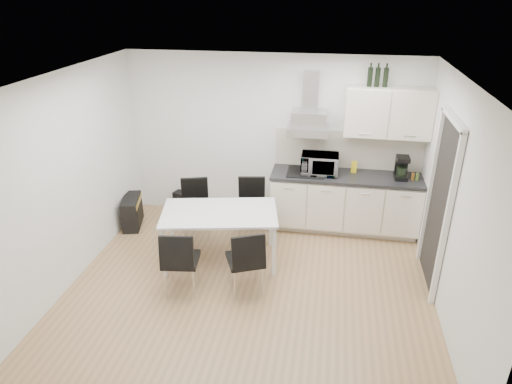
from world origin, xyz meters
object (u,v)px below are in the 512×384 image
at_px(chair_far_right, 251,208).
at_px(floor_speaker, 181,201).
at_px(kitchenette, 349,179).
at_px(guitar_amp, 132,212).
at_px(chair_far_left, 196,210).
at_px(chair_near_right, 245,260).
at_px(dining_table, 219,217).
at_px(chair_near_left, 181,261).

bearing_deg(chair_far_right, floor_speaker, -33.34).
relative_size(kitchenette, guitar_amp, 4.09).
distance_m(chair_far_left, chair_far_right, 0.83).
bearing_deg(chair_far_right, chair_near_right, 88.28).
height_order(dining_table, chair_far_left, chair_far_left).
distance_m(dining_table, chair_near_right, 0.81).
bearing_deg(guitar_amp, kitchenette, -6.38).
xyz_separation_m(chair_far_right, chair_near_left, (-0.59, -1.52, 0.00)).
xyz_separation_m(dining_table, chair_far_right, (0.29, 0.78, -0.24)).
relative_size(dining_table, chair_near_right, 1.88).
bearing_deg(chair_far_left, floor_speaker, -74.09).
distance_m(kitchenette, chair_far_right, 1.52).
height_order(chair_near_left, guitar_amp, chair_near_left).
distance_m(chair_near_right, guitar_amp, 2.48).
bearing_deg(chair_far_left, guitar_amp, -24.10).
relative_size(guitar_amp, floor_speaker, 1.80).
height_order(chair_near_right, guitar_amp, chair_near_right).
bearing_deg(chair_far_left, kitchenette, 178.52).
bearing_deg(dining_table, chair_far_left, 119.96).
bearing_deg(chair_far_right, chair_near_left, 59.87).
relative_size(chair_far_left, chair_far_right, 1.00).
bearing_deg(guitar_amp, chair_near_right, -47.60).
relative_size(dining_table, guitar_amp, 2.68).
xyz_separation_m(kitchenette, floor_speaker, (-2.72, 0.17, -0.66)).
xyz_separation_m(chair_far_left, guitar_amp, (-1.09, 0.14, -0.20)).
distance_m(kitchenette, chair_near_left, 2.82).
bearing_deg(dining_table, chair_near_right, -64.04).
bearing_deg(chair_near_right, dining_table, 103.95).
height_order(chair_far_right, chair_near_left, same).
bearing_deg(kitchenette, chair_far_left, -164.62).
bearing_deg(chair_near_right, floor_speaker, 103.62).
relative_size(chair_near_right, floor_speaker, 2.57).
xyz_separation_m(chair_far_left, floor_speaker, (-0.50, 0.78, -0.27)).
bearing_deg(chair_near_right, kitchenette, 32.81).
xyz_separation_m(kitchenette, chair_far_right, (-1.40, -0.43, -0.39)).
distance_m(chair_far_left, floor_speaker, 0.96).
distance_m(chair_far_right, chair_near_right, 1.40).
bearing_deg(guitar_amp, chair_near_left, -63.21).
bearing_deg(kitchenette, chair_far_right, -162.94).
height_order(kitchenette, chair_near_right, kitchenette).
relative_size(kitchenette, chair_far_right, 2.86).
xyz_separation_m(chair_far_left, chair_near_left, (0.22, -1.35, 0.00)).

